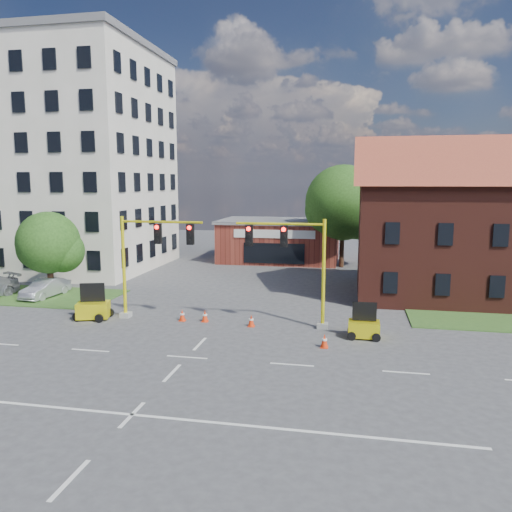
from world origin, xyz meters
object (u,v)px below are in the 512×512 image
signal_mast_east (294,259)px  trailer_west (93,308)px  signal_mast_west (149,255)px  trailer_east (364,327)px  pickup_white (429,288)px

signal_mast_east → trailer_west: (-12.09, -0.73, -3.26)m
signal_mast_west → trailer_east: size_ratio=3.35×
signal_mast_west → trailer_east: 13.12m
trailer_east → pickup_white: trailer_east is taller
trailer_west → pickup_white: 22.58m
trailer_west → trailer_east: trailer_west is taller
signal_mast_west → trailer_east: signal_mast_west is taller
signal_mast_west → trailer_west: signal_mast_west is taller
trailer_west → pickup_white: bearing=7.1°
signal_mast_east → pickup_white: (8.54, 8.44, -3.09)m
signal_mast_west → pickup_white: bearing=26.1°
trailer_west → trailer_east: (16.00, -0.61, -0.08)m
signal_mast_west → signal_mast_east: size_ratio=1.00×
signal_mast_east → trailer_east: bearing=-18.9°
signal_mast_east → trailer_east: size_ratio=3.35×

